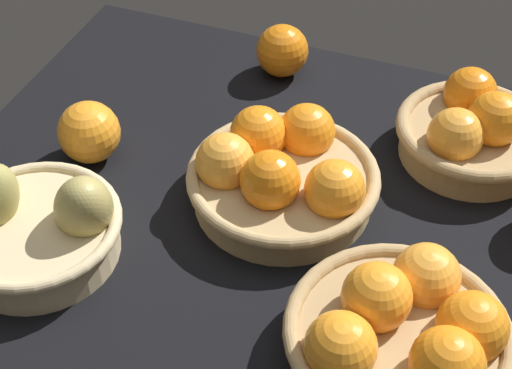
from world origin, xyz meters
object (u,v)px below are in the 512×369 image
at_px(basket_near_right, 403,333).
at_px(loose_orange_side_gap, 282,51).
at_px(basket_near_left_pears, 35,226).
at_px(basket_far_right, 472,130).
at_px(basket_center, 281,174).
at_px(loose_orange_front_gap, 89,132).

xyz_separation_m(basket_near_right, loose_orange_side_gap, (-0.28, 0.44, -0.00)).
distance_m(basket_near_left_pears, basket_far_right, 0.57).
distance_m(basket_center, loose_orange_front_gap, 0.26).
height_order(basket_far_right, loose_orange_side_gap, basket_far_right).
distance_m(basket_near_left_pears, basket_near_right, 0.43).
relative_size(basket_center, basket_near_right, 1.02).
relative_size(basket_center, loose_orange_side_gap, 3.06).
bearing_deg(basket_far_right, basket_center, -141.22).
bearing_deg(basket_center, loose_orange_side_gap, 108.87).
xyz_separation_m(basket_near_right, basket_far_right, (0.01, 0.35, -0.00)).
bearing_deg(basket_near_left_pears, basket_center, 37.49).
bearing_deg(loose_orange_side_gap, basket_far_right, -16.82).
bearing_deg(basket_far_right, loose_orange_front_gap, -158.93).
relative_size(basket_near_left_pears, loose_orange_side_gap, 3.00).
distance_m(basket_near_right, basket_far_right, 0.35).
bearing_deg(basket_far_right, loose_orange_side_gap, 163.18).
bearing_deg(basket_near_left_pears, loose_orange_front_gap, 97.96).
bearing_deg(loose_orange_front_gap, loose_orange_side_gap, 57.18).
bearing_deg(loose_orange_front_gap, basket_near_left_pears, -82.04).
xyz_separation_m(basket_near_left_pears, basket_near_right, (0.43, 0.00, 0.00)).
relative_size(basket_far_right, loose_orange_side_gap, 2.59).
relative_size(basket_center, basket_far_right, 1.18).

